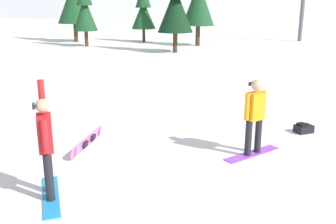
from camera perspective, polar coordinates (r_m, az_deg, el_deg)
The scene contains 7 objects.
snowboarder_foreground at distance 6.94m, azimuth -17.59°, elevation -4.68°, with size 0.87×1.56×2.07m.
snowboarder_midground at distance 8.73m, azimuth 12.69°, elevation -0.57°, with size 1.35×1.22×1.73m.
loose_snowboard_near_left at distance 9.39m, azimuth -11.77°, elevation -4.25°, with size 0.30×1.85×0.29m.
backpack_black at distance 10.82m, azimuth 19.41°, elevation -2.30°, with size 0.54×0.49×0.26m.
pine_tree_twin at distance 30.55m, azimuth -12.23°, elevation 14.91°, with size 1.82×1.82×5.35m.
pine_tree_short at distance 33.45m, azimuth -3.66°, elevation 14.95°, with size 2.04×2.04×4.96m.
pine_tree_tall at distance 26.29m, azimuth 1.10°, elevation 16.01°, with size 2.37×2.37×6.09m.
Camera 1 is at (-1.08, -5.29, 3.35)m, focal length 41.22 mm.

